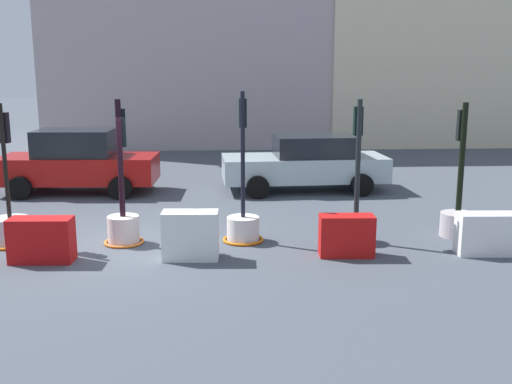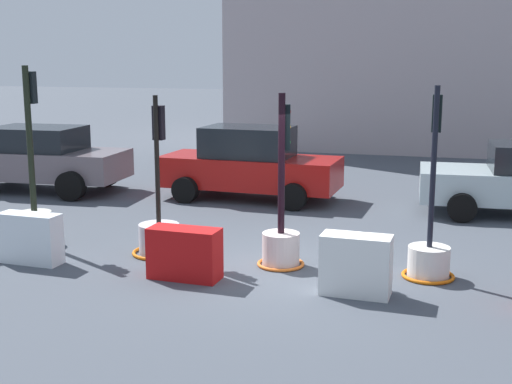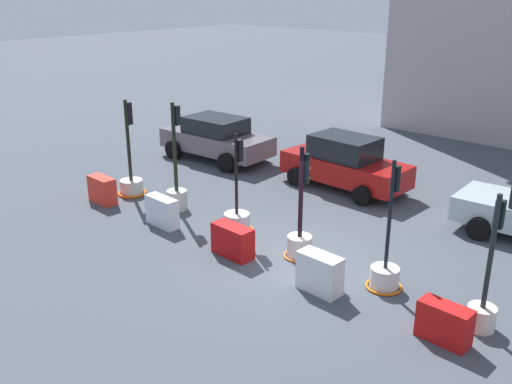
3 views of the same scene
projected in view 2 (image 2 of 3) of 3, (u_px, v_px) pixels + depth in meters
name	position (u px, v px, depth m)	size (l,w,h in m)	color
ground_plane	(281.00, 268.00, 11.17)	(120.00, 120.00, 0.00)	#454C55
traffic_light_1	(34.00, 208.00, 12.54)	(0.61, 0.61, 3.25)	beige
traffic_light_2	(159.00, 231.00, 11.89)	(0.96, 0.96, 2.76)	silver
traffic_light_3	(281.00, 234.00, 11.20)	(0.79, 0.79, 2.84)	silver
traffic_light_4	(429.00, 251.00, 10.61)	(0.82, 0.82, 2.98)	silver
construction_barrier_1	(30.00, 238.00, 11.36)	(1.08, 0.43, 0.85)	silver
construction_barrier_2	(185.00, 253.00, 10.56)	(1.13, 0.52, 0.80)	#B61112
construction_barrier_3	(356.00, 265.00, 9.83)	(1.03, 0.50, 0.89)	white
car_grey_saloon	(39.00, 158.00, 17.45)	(4.50, 2.36, 1.65)	slate
car_red_compact	(250.00, 164.00, 16.43)	(4.34, 2.18, 1.76)	#A71310
building_main_facade	(432.00, 3.00, 26.79)	(14.95, 9.37, 10.90)	#AEA1A4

